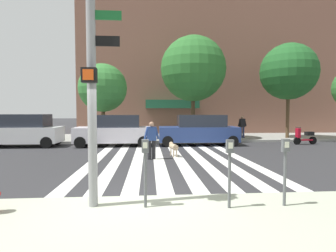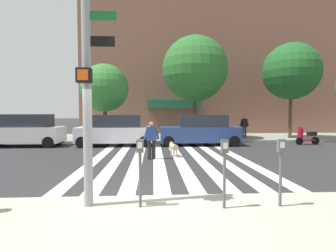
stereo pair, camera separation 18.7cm
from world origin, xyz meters
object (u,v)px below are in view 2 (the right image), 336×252
Objects in this scene: pedestrian_dog_walker at (151,138)px; street_tree_further at (291,71)px; parked_scooter at (308,137)px; street_tree_middle at (195,69)px; pedestrian_bystander at (244,126)px; parked_car_near_curb at (25,131)px; dog_on_leash at (173,147)px; parked_car_third_in_line at (200,130)px; parking_meter_curbside at (140,163)px; street_tree_nearest at (105,88)px; parking_meter_third_along at (281,163)px; parking_meter_second_along at (225,164)px; traffic_light_pole at (86,37)px; parked_car_behind_first at (116,131)px.

street_tree_further is at bearing 36.25° from pedestrian_dog_walker.
street_tree_further is 13.23m from pedestrian_dog_walker.
street_tree_middle is (-6.72, 2.99, 4.70)m from parked_scooter.
street_tree_middle is at bearing 178.41° from street_tree_further.
pedestrian_dog_walker is at bearing -143.75° from street_tree_further.
pedestrian_bystander is (-3.39, 0.11, -3.95)m from street_tree_further.
parked_car_near_curb is 4.36× the size of dog_on_leash.
parked_car_near_curb is 10.60m from parked_car_third_in_line.
street_tree_middle is 7.06m from street_tree_further.
street_tree_middle is 5.50m from pedestrian_bystander.
pedestrian_bystander is (14.35, 2.76, 0.13)m from parked_car_near_curb.
street_tree_nearest is (-3.09, 13.45, 2.70)m from parking_meter_curbside.
street_tree_further reaches higher than pedestrian_bystander.
street_tree_nearest is at bearing 123.36° from dog_on_leash.
pedestrian_bystander is at bearing 63.23° from parking_meter_curbside.
pedestrian_bystander is at bearing 73.44° from parking_meter_third_along.
parking_meter_curbside is 14.78m from parked_scooter.
parking_meter_second_along is 1.16m from parking_meter_third_along.
parking_meter_second_along is at bearing -96.62° from street_tree_middle.
parked_car_near_curb is at bearing 120.27° from traffic_light_pole.
street_tree_middle reaches higher than parked_car_third_in_line.
street_tree_nearest is at bearing 158.70° from parked_car_third_in_line.
parked_car_behind_first is at bearing 179.97° from parked_car_third_in_line.
traffic_light_pole is 3.54× the size of pedestrian_dog_walker.
parked_scooter is (17.42, -0.14, -0.47)m from parked_car_near_curb.
pedestrian_dog_walker is at bearing 112.55° from parking_meter_third_along.
parking_meter_curbside is 7.05m from dog_on_leash.
parked_car_third_in_line is 5.64m from pedestrian_dog_walker.
parked_car_near_curb is at bearing 154.65° from dog_on_leash.
pedestrian_bystander reaches higher than parked_scooter.
parked_car_third_in_line reaches higher than parking_meter_second_along.
parked_car_near_curb is 5.40m from parked_car_behind_first.
parking_meter_curbside is 0.83× the size of pedestrian_dog_walker.
street_tree_middle is (4.33, 13.76, 1.66)m from traffic_light_pole.
parking_meter_second_along is at bearing -5.37° from parking_meter_curbside.
street_tree_further is at bearing 57.87° from parking_meter_second_along.
parked_scooter is (11.05, 10.76, -3.04)m from traffic_light_pole.
street_tree_further reaches higher than street_tree_nearest.
parking_meter_second_along and parking_meter_third_along have the same top height.
street_tree_further is at bearing 12.14° from parked_car_behind_first.
parked_car_third_in_line reaches higher than parking_meter_curbside.
parking_meter_curbside is at bearing -116.77° from pedestrian_bystander.
parked_car_behind_first is at bearing 113.47° from parking_meter_third_along.
parking_meter_third_along is (3.87, -0.21, -2.49)m from traffic_light_pole.
parking_meter_third_along is at bearing -47.38° from parked_car_near_curb.
parking_meter_curbside is at bearing -127.12° from street_tree_further.
street_tree_further is at bearing 61.37° from parking_meter_third_along.
street_tree_nearest is 10.39m from pedestrian_bystander.
parking_meter_third_along is at bearing -2.29° from parking_meter_curbside.
parking_meter_third_along is 6.86m from pedestrian_dog_walker.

